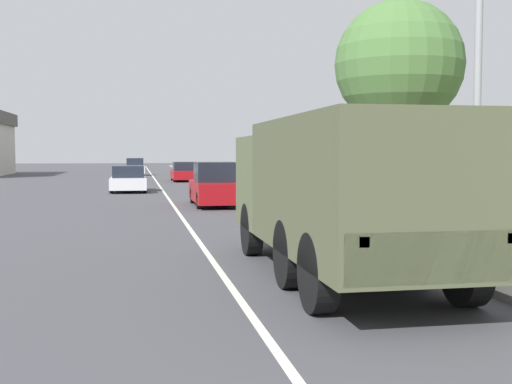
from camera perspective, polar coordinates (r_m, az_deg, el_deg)
ground_plane at (r=40.11m, az=-8.55°, el=0.50°), size 180.00×180.00×0.00m
lane_centre_stripe at (r=40.11m, az=-8.55°, el=0.50°), size 0.12×120.00×0.00m
sidewalk_right at (r=40.51m, az=-2.18°, el=0.65°), size 1.80×120.00×0.12m
grass_strip_right at (r=41.39m, az=3.86°, el=0.64°), size 7.00×120.00×0.02m
military_truck at (r=10.70m, az=7.57°, el=0.35°), size 2.37×7.27×2.61m
car_nearest_ahead at (r=25.27m, az=-3.62°, el=0.51°), size 1.74×4.41×1.71m
car_second_ahead at (r=34.96m, az=-11.27°, el=1.07°), size 1.86×4.37×1.38m
car_third_ahead at (r=47.38m, az=-6.41°, el=1.75°), size 1.78×4.86×1.41m
car_fourth_ahead at (r=59.65m, az=-10.70°, el=2.13°), size 1.70×3.94×1.59m
pickup_truck at (r=18.54m, az=16.99°, el=-0.37°), size 2.05×5.41×1.78m
lamp_post at (r=12.54m, az=18.22°, el=11.67°), size 1.69×0.24×6.26m
tree_mid_right at (r=21.50m, az=12.59°, el=10.93°), size 4.13×4.13×6.96m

